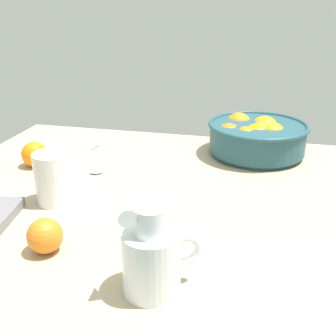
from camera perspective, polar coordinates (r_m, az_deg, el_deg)
ground_plane at (r=96.55cm, az=0.43°, el=-4.88°), size 121.66×93.36×3.00cm
fruit_bowl at (r=123.08cm, az=12.08°, el=4.30°), size 28.71×28.71×10.54cm
juice_pitcher at (r=65.18cm, az=-2.26°, el=-12.70°), size 12.62×9.27×15.59cm
juice_glass at (r=95.30cm, az=-15.59°, el=-1.81°), size 8.03×8.03×11.65cm
loose_orange_1 at (r=117.87cm, az=-18.00°, el=1.82°), size 6.89×6.89×6.89cm
loose_orange_3 at (r=78.38cm, az=-16.66°, el=-8.98°), size 6.50×6.50×6.50cm
spoon at (r=109.65cm, az=-8.38°, el=-0.52°), size 13.89×5.71×1.00cm
herb_sprig_0 at (r=128.98cm, az=-10.00°, el=2.87°), size 1.03×5.48×0.77cm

